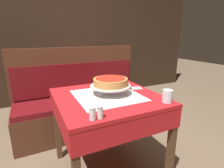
{
  "coord_description": "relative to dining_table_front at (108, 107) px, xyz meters",
  "views": [
    {
      "loc": [
        -0.57,
        -1.27,
        1.24
      ],
      "look_at": [
        0.04,
        -0.0,
        0.85
      ],
      "focal_mm": 28.0,
      "sensor_mm": 36.0,
      "label": 1
    }
  ],
  "objects": [
    {
      "name": "pizza_server",
      "position": [
        0.25,
        0.08,
        0.11
      ],
      "size": [
        0.29,
        0.11,
        0.01
      ],
      "color": "#BCBCC1",
      "rests_on": "dining_table_front"
    },
    {
      "name": "dining_table_rear",
      "position": [
        0.34,
        1.58,
        -0.01
      ],
      "size": [
        0.72,
        0.72,
        0.75
      ],
      "color": "red",
      "rests_on": "ground_plane"
    },
    {
      "name": "deep_dish_pizza",
      "position": [
        0.04,
        0.03,
        0.22
      ],
      "size": [
        0.29,
        0.29,
        0.06
      ],
      "color": "#C68E47",
      "rests_on": "pizza_pan_stand"
    },
    {
      "name": "condiment_caddy",
      "position": [
        0.37,
        1.6,
        0.14
      ],
      "size": [
        0.15,
        0.15,
        0.14
      ],
      "color": "black",
      "rests_on": "dining_table_rear"
    },
    {
      "name": "back_wall_panel",
      "position": [
        0.0,
        2.15,
        0.56
      ],
      "size": [
        6.0,
        0.04,
        2.4
      ],
      "primitive_type": "cube",
      "color": "black",
      "rests_on": "ground_plane"
    },
    {
      "name": "booth_bench",
      "position": [
        0.01,
        0.84,
        -0.32
      ],
      "size": [
        1.65,
        0.51,
        1.09
      ],
      "color": "#4C2819",
      "rests_on": "ground_plane"
    },
    {
      "name": "water_glass_near",
      "position": [
        0.34,
        -0.34,
        0.16
      ],
      "size": [
        0.08,
        0.08,
        0.1
      ],
      "color": "silver",
      "rests_on": "dining_table_front"
    },
    {
      "name": "dining_table_front",
      "position": [
        0.0,
        0.0,
        0.0
      ],
      "size": [
        0.84,
        0.84,
        0.75
      ],
      "color": "red",
      "rests_on": "ground_plane"
    },
    {
      "name": "pizza_pan_stand",
      "position": [
        0.04,
        0.03,
        0.18
      ],
      "size": [
        0.34,
        0.34,
        0.08
      ],
      "color": "#ADADB2",
      "rests_on": "dining_table_front"
    },
    {
      "name": "pepper_shaker",
      "position": [
        -0.21,
        -0.36,
        0.15
      ],
      "size": [
        0.04,
        0.04,
        0.08
      ],
      "color": "silver",
      "rests_on": "dining_table_front"
    },
    {
      "name": "salt_shaker",
      "position": [
        -0.26,
        -0.36,
        0.15
      ],
      "size": [
        0.04,
        0.04,
        0.08
      ],
      "color": "silver",
      "rests_on": "dining_table_front"
    }
  ]
}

